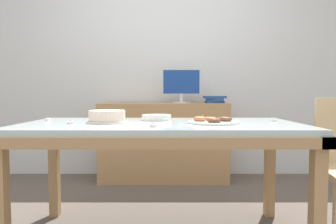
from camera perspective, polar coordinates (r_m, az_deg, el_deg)
name	(u,v)px	position (r m, az deg, el deg)	size (l,w,h in m)	color
wall_back	(165,67)	(3.65, -0.58, 8.65)	(8.00, 0.10, 2.60)	silver
dining_table	(162,136)	(1.96, -1.22, -4.68)	(1.82, 0.88, 0.78)	silver
sideboard	(165,142)	(3.37, -0.64, -5.67)	(1.41, 0.44, 0.87)	tan
computer_monitor	(182,86)	(3.34, 2.73, 4.96)	(0.42, 0.20, 0.38)	silver
book_stack	(215,99)	(3.37, 9.03, 2.40)	(0.25, 0.17, 0.08)	#23478C
cake_chocolate_round	(108,117)	(1.98, -11.35, -0.89)	(0.26, 0.26, 0.08)	silver
pastry_platter	(214,121)	(1.93, 8.79, -1.77)	(0.33, 0.33, 0.04)	silver
plate_stack	(157,117)	(2.14, -2.03, -1.04)	(0.21, 0.21, 0.04)	silver
tealight_right_edge	(204,118)	(2.23, 6.80, -1.15)	(0.04, 0.04, 0.04)	silver
tealight_near_cakes	(71,122)	(1.96, -18.01, -1.89)	(0.04, 0.04, 0.04)	silver
tealight_centre	(49,119)	(2.24, -21.79, -1.33)	(0.04, 0.04, 0.04)	silver
tealight_near_front	(275,120)	(2.16, 19.66, -1.45)	(0.04, 0.04, 0.04)	silver
tealight_left_edge	(154,125)	(1.69, -2.63, -2.53)	(0.04, 0.04, 0.04)	silver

